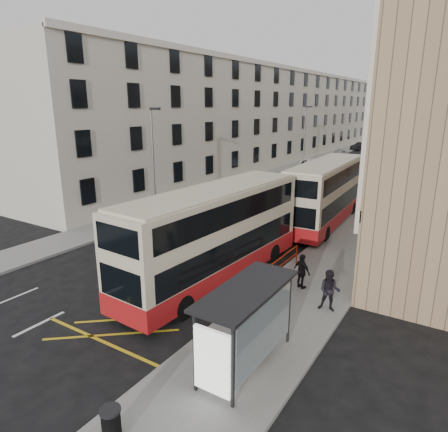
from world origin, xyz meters
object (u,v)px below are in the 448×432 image
Objects in this scene: street_lamp_near at (153,157)px; street_lamp_far at (305,133)px; bus_shelter at (245,316)px; car_silver at (339,154)px; pedestrian_far at (302,271)px; white_van at (308,165)px; double_decker_rear at (326,193)px; litter_bin at (111,424)px; car_dark at (361,146)px; pedestrian_mid at (329,291)px; pedestrian_near at (247,336)px; car_red at (414,151)px; double_decker_front at (215,235)px.

street_lamp_near is 30.00m from street_lamp_far.
bus_shelter is 56.37m from car_silver.
pedestrian_far is 34.89m from white_van.
litter_bin is (1.83, -21.61, -1.69)m from double_decker_rear.
street_lamp_near is 56.13m from car_dark.
litter_bin is 0.51× the size of pedestrian_mid.
double_decker_rear reaches higher than litter_bin.
litter_bin is 4.88m from pedestrian_near.
litter_bin is (13.18, -46.49, -4.02)m from street_lamp_far.
street_lamp_near is 53.61m from car_red.
street_lamp_near reaches higher than car_red.
white_van is 1.32× the size of car_dark.
pedestrian_far is (4.02, 1.15, -1.37)m from double_decker_front.
pedestrian_mid is at bearing -71.27° from car_silver.
car_dark reaches higher than litter_bin.
pedestrian_mid is 0.33× the size of car_red.
bus_shelter reaches higher than white_van.
car_silver is at bearing 84.66° from street_lamp_far.
double_decker_front reaches higher than car_silver.
litter_bin is 0.15× the size of white_van.
street_lamp_far is 1.51× the size of car_red.
double_decker_front is 1.02× the size of double_decker_rear.
bus_shelter is 1.02× the size of car_silver.
double_decker_rear is at bearing -99.16° from pedestrian_near.
car_silver is (-13.54, 54.70, -1.43)m from bus_shelter.
street_lamp_far is at bearing -71.01° from car_dark.
litter_bin is at bearing -115.10° from pedestrian_mid.
double_decker_front is at bearing 87.40° from car_red.
white_van reaches higher than litter_bin.
double_decker_front is at bearing -60.51° from car_dark.
white_van is at bearing 104.61° from litter_bin.
car_red is (-2.33, 68.85, 0.15)m from litter_bin.
pedestrian_far is at bearing 91.34° from car_red.
car_red is at bearing -63.33° from pedestrian_far.
litter_bin is 68.89m from car_red.
car_red is (-0.50, 47.24, -1.54)m from double_decker_rear.
pedestrian_far is (0.78, 10.74, 0.36)m from litter_bin.
bus_shelter is 19.38m from street_lamp_near.
street_lamp_near reaches higher than double_decker_rear.
litter_bin is 0.17× the size of car_red.
car_red is at bearing 64.12° from street_lamp_far.
pedestrian_mid is (15.69, -37.11, -3.60)m from street_lamp_far.
double_decker_rear is at bearing -83.64° from white_van.
street_lamp_near is at bearing -69.65° from car_dark.
street_lamp_near is 19.00m from pedestrian_near.
street_lamp_near is at bearing 76.56° from car_red.
car_dark is (1.15, 55.98, -3.90)m from street_lamp_near.
street_lamp_far is at bearing 102.80° from pedestrian_mid.
double_decker_front is at bearing 130.82° from bus_shelter.
pedestrian_mid is (1.24, 4.69, -0.01)m from pedestrian_near.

